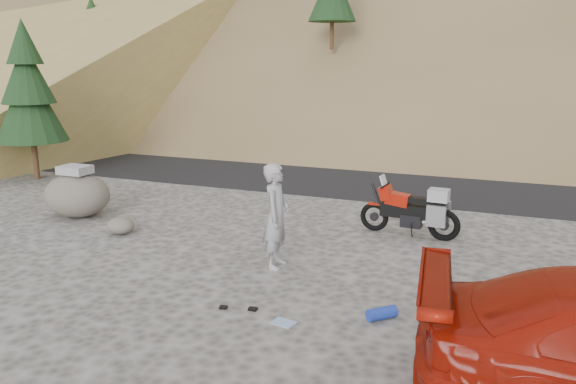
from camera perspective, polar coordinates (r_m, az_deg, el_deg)
name	(u,v)px	position (r m, az deg, el deg)	size (l,w,h in m)	color
ground	(307,272)	(10.41, 1.97, -8.13)	(140.00, 140.00, 0.00)	#474442
road	(400,178)	(18.80, 11.31, 1.41)	(120.00, 7.00, 0.05)	black
conifer_verge	(28,89)	(19.74, -24.90, 9.47)	(2.20, 2.20, 5.04)	#3B2515
motorcycle	(414,211)	(12.59, 12.66, -1.91)	(2.24, 0.74, 1.33)	black
man	(277,266)	(10.69, -1.16, -7.55)	(0.72, 0.47, 1.97)	#97969C
boulder	(77,195)	(14.78, -20.63, -0.25)	(1.92, 1.73, 1.26)	#524C46
small_rock	(121,226)	(13.10, -16.63, -3.28)	(0.79, 0.76, 0.37)	#524C46
gear_white_cloth	(432,342)	(8.25, 14.39, -14.57)	(0.40, 0.36, 0.01)	white
gear_blue_mat	(382,313)	(8.73, 9.51, -12.06)	(0.19, 0.19, 0.47)	#1A329E
gear_bottle	(492,328)	(8.63, 20.03, -12.81)	(0.09, 0.09, 0.25)	#1A329E
gear_funnel	(452,319)	(8.79, 16.36, -12.30)	(0.14, 0.14, 0.18)	red
gear_glove_a	(253,309)	(8.94, -3.60, -11.77)	(0.14, 0.10, 0.04)	black
gear_glove_b	(223,307)	(9.04, -6.58, -11.56)	(0.12, 0.09, 0.04)	black
gear_blue_cloth	(284,323)	(8.54, -0.45, -13.13)	(0.34, 0.25, 0.01)	#839DCB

